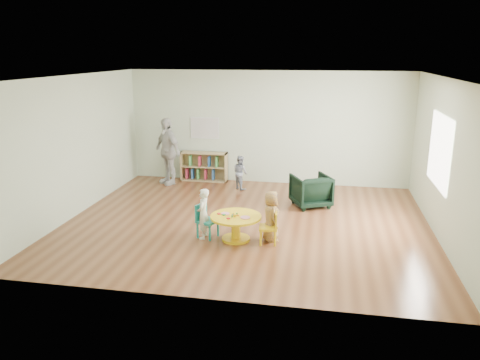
{
  "coord_description": "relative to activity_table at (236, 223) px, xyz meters",
  "views": [
    {
      "loc": [
        1.44,
        -8.5,
        3.24
      ],
      "look_at": [
        -0.08,
        -0.3,
        0.94
      ],
      "focal_mm": 35.0,
      "sensor_mm": 36.0,
      "label": 1
    }
  ],
  "objects": [
    {
      "name": "armchair",
      "position": [
        1.23,
        2.15,
        0.03
      ],
      "size": [
        1.0,
        1.01,
        0.69
      ],
      "primitive_type": "imported",
      "rotation": [
        0.0,
        0.0,
        3.59
      ],
      "color": "black",
      "rests_on": "ground"
    },
    {
      "name": "activity_table",
      "position": [
        0.0,
        0.0,
        0.0
      ],
      "size": [
        0.9,
        0.9,
        0.5
      ],
      "rotation": [
        0.0,
        0.0,
        -0.28
      ],
      "color": "yellow",
      "rests_on": "ground"
    },
    {
      "name": "alphabet_poster",
      "position": [
        -1.56,
        3.88,
        1.04
      ],
      "size": [
        0.74,
        0.01,
        0.54
      ],
      "color": "silver",
      "rests_on": "ground"
    },
    {
      "name": "adult_caretaker",
      "position": [
        -2.38,
        3.31,
        0.52
      ],
      "size": [
        1.02,
        0.93,
        1.67
      ],
      "primitive_type": "imported",
      "rotation": [
        0.0,
        0.0,
        -0.67
      ],
      "color": "beige",
      "rests_on": "ground"
    },
    {
      "name": "bookshelf",
      "position": [
        -1.57,
        3.75,
        0.05
      ],
      "size": [
        1.2,
        0.3,
        0.75
      ],
      "color": "#9E8657",
      "rests_on": "ground"
    },
    {
      "name": "toddler",
      "position": [
        -0.5,
        3.17,
        0.1
      ],
      "size": [
        0.5,
        0.5,
        0.82
      ],
      "primitive_type": "imported",
      "rotation": [
        0.0,
        0.0,
        2.37
      ],
      "color": "#1C2947",
      "rests_on": "ground"
    },
    {
      "name": "kid_chair_right",
      "position": [
        0.62,
        -0.04,
        -0.0
      ],
      "size": [
        0.34,
        0.34,
        0.58
      ],
      "rotation": [
        0.0,
        0.0,
        1.67
      ],
      "color": "yellow",
      "rests_on": "ground"
    },
    {
      "name": "child_right",
      "position": [
        0.61,
        0.08,
        0.14
      ],
      "size": [
        0.44,
        0.52,
        0.91
      ],
      "primitive_type": "imported",
      "rotation": [
        0.0,
        0.0,
        1.97
      ],
      "color": "yellow",
      "rests_on": "ground"
    },
    {
      "name": "room",
      "position": [
        0.05,
        0.9,
        1.58
      ],
      "size": [
        7.1,
        7.0,
        2.8
      ],
      "color": "brown",
      "rests_on": "ground"
    },
    {
      "name": "kid_chair_left",
      "position": [
        -0.56,
        0.05,
        0.02
      ],
      "size": [
        0.43,
        0.43,
        0.62
      ],
      "rotation": [
        0.0,
        0.0,
        -1.93
      ],
      "color": "teal",
      "rests_on": "ground"
    },
    {
      "name": "child_left",
      "position": [
        -0.59,
        -0.01,
        0.14
      ],
      "size": [
        0.22,
        0.33,
        0.91
      ],
      "primitive_type": "imported",
      "rotation": [
        0.0,
        0.0,
        -1.57
      ],
      "color": "white",
      "rests_on": "ground"
    }
  ]
}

